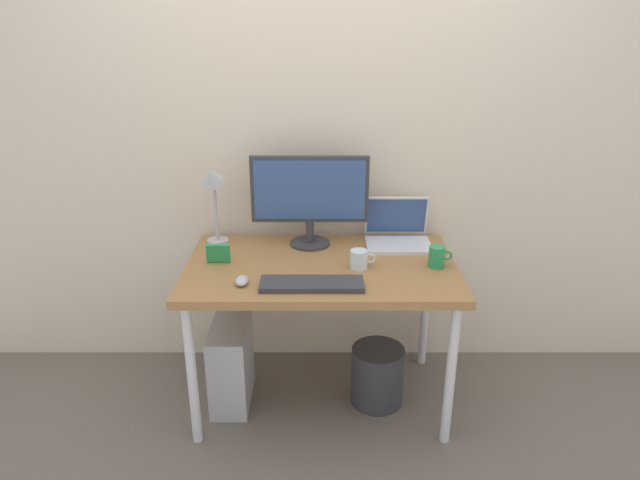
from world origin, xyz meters
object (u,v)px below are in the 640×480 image
mouse (241,281)px  glass_cup (358,259)px  computer_tower (230,364)px  keyboard (311,284)px  desk (320,277)px  photo_frame (217,253)px  laptop (396,233)px  desk_lamp (212,188)px  coffee_mug (436,257)px  wastebasket (376,375)px  monitor (309,195)px

mouse → glass_cup: size_ratio=0.78×
glass_cup → computer_tower: bearing=177.5°
keyboard → glass_cup: glass_cup is taller
desk → photo_frame: (-0.48, 0.01, 0.11)m
laptop → computer_tower: laptop is taller
desk_lamp → laptop: bearing=1.0°
laptop → glass_cup: (-0.21, -0.30, -0.01)m
coffee_mug → photo_frame: size_ratio=0.99×
glass_cup → wastebasket: 0.65m
monitor → keyboard: monitor is taller
monitor → computer_tower: (-0.39, -0.26, -0.79)m
coffee_mug → laptop: bearing=116.3°
laptop → keyboard: laptop is taller
desk → keyboard: (-0.04, -0.24, 0.08)m
desk_lamp → keyboard: bearing=-44.8°
monitor → desk_lamp: monitor is taller
monitor → computer_tower: monitor is taller
monitor → mouse: bearing=-121.7°
mouse → keyboard: bearing=-4.1°
coffee_mug → glass_cup: 0.36m
photo_frame → coffee_mug: bearing=-2.5°
laptop → coffee_mug: bearing=-63.7°
computer_tower → keyboard: bearing=-28.6°
photo_frame → wastebasket: size_ratio=0.37×
monitor → coffee_mug: bearing=-25.2°
desk → computer_tower: 0.65m
desk_lamp → computer_tower: bearing=-73.0°
desk → wastebasket: desk is taller
keyboard → glass_cup: 0.29m
desk_lamp → coffee_mug: (1.05, -0.27, -0.25)m
desk → laptop: (0.39, 0.26, 0.12)m
desk_lamp → keyboard: size_ratio=0.96×
wastebasket → monitor: bearing=141.1°
keyboard → computer_tower: keyboard is taller
mouse → glass_cup: 0.54m
glass_cup → wastebasket: size_ratio=0.38×
computer_tower → wastebasket: bearing=-0.8°
computer_tower → photo_frame: bearing=136.7°
desk → laptop: bearing=34.1°
photo_frame → wastebasket: photo_frame is taller
mouse → coffee_mug: bearing=12.0°
glass_cup → desk: bearing=166.0°
mouse → computer_tower: mouse is taller
mouse → photo_frame: 0.27m
desk_lamp → keyboard: 0.74m
coffee_mug → wastebasket: coffee_mug is taller
desk → coffee_mug: bearing=-3.2°
laptop → wastebasket: size_ratio=1.07×
desk → monitor: size_ratio=2.18×
monitor → laptop: bearing=2.1°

